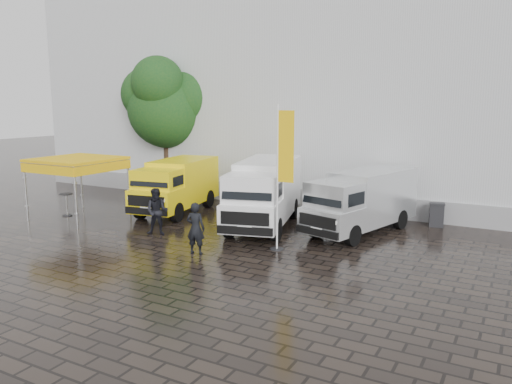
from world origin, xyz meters
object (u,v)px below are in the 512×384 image
canopy_tent (76,162)px  cocktail_table (67,205)px  van_white (264,195)px  person_front (196,228)px  person_tent (157,212)px  van_silver (361,203)px  wheelie_bin (437,215)px  flagpole (282,170)px  van_yellow (176,187)px

canopy_tent → cocktail_table: (-0.77, -0.04, -2.11)m
van_white → cocktail_table: (-9.23, -2.66, -0.88)m
van_white → person_front: 4.71m
person_front → person_tent: bearing=-37.5°
van_silver → cocktail_table: bearing=-149.0°
wheelie_bin → person_tent: bearing=-156.0°
van_silver → cocktail_table: (-13.20, -3.67, -0.73)m
flagpole → person_tent: (-5.41, -0.44, -2.01)m
van_yellow → van_silver: size_ratio=0.94×
van_silver → canopy_tent: (-12.44, -3.63, 1.37)m
wheelie_bin → person_tent: size_ratio=0.54×
van_silver → person_front: bearing=-111.4°
cocktail_table → wheelie_bin: 17.00m
flagpole → person_front: (-2.48, -1.87, -2.03)m
van_white → person_tent: (-3.21, -3.25, -0.46)m
person_front → van_silver: bearing=-138.3°
van_silver → person_tent: bearing=-133.9°
cocktail_table → van_yellow: bearing=36.9°
cocktail_table → person_front: bearing=-12.7°
person_front → van_white: bearing=-104.9°
person_tent → canopy_tent: bearing=146.2°
van_white → van_silver: (3.98, 1.01, -0.14)m
person_front → person_tent: size_ratio=0.98×
wheelie_bin → person_tent: (-9.77, -6.90, 0.44)m
flagpole → wheelie_bin: (4.36, 6.47, -2.45)m
cocktail_table → person_front: (8.94, -2.02, 0.40)m
canopy_tent → cocktail_table: bearing=-177.1°
flagpole → van_silver: bearing=65.0°
van_yellow → van_silver: van_yellow is taller
flagpole → person_front: flagpole is taller
van_silver → flagpole: bearing=-99.6°
canopy_tent → person_tent: 5.55m
van_white → flagpole: (2.20, -2.81, 1.55)m
van_white → wheelie_bin: 7.57m
canopy_tent → wheelie_bin: 16.42m
van_yellow → wheelie_bin: size_ratio=5.31×
van_white → person_front: (-0.28, -4.68, -0.48)m
wheelie_bin → person_front: size_ratio=0.55×
van_yellow → cocktail_table: size_ratio=5.13×
van_white → wheelie_bin: (6.56, 3.66, -0.89)m
van_white → canopy_tent: (-8.46, -2.62, 1.23)m
van_white → flagpole: bearing=-67.2°
van_white → flagpole: size_ratio=1.24×
van_white → canopy_tent: van_white is taller
canopy_tent → flagpole: 10.66m
flagpole → person_front: size_ratio=2.81×
cocktail_table → person_tent: bearing=-5.6°
van_white → wheelie_bin: size_ratio=6.28×
van_silver → wheelie_bin: size_ratio=5.65×
cocktail_table → wheelie_bin: (15.79, 6.31, -0.02)m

